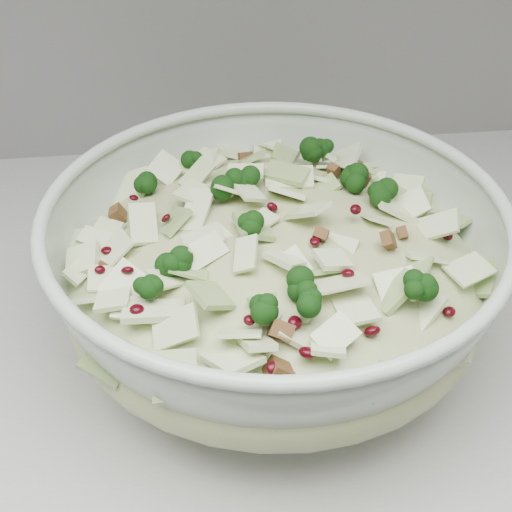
{
  "coord_description": "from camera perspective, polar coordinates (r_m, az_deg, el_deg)",
  "views": [
    {
      "loc": [
        -0.76,
        1.14,
        1.36
      ],
      "look_at": [
        -0.7,
        1.59,
        1.01
      ],
      "focal_mm": 50.0,
      "sensor_mm": 36.0,
      "label": 1
    }
  ],
  "objects": [
    {
      "name": "salad",
      "position": [
        0.58,
        1.5,
        0.22
      ],
      "size": [
        0.48,
        0.48,
        0.15
      ],
      "rotation": [
        0.0,
        0.0,
        -0.55
      ],
      "color": "#C2CF8D",
      "rests_on": "mixing_bowl"
    },
    {
      "name": "mixing_bowl",
      "position": [
        0.6,
        1.46,
        -1.63
      ],
      "size": [
        0.48,
        0.48,
        0.15
      ],
      "rotation": [
        0.0,
        0.0,
        -0.35
      ],
      "color": "beige",
      "rests_on": "counter"
    }
  ]
}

